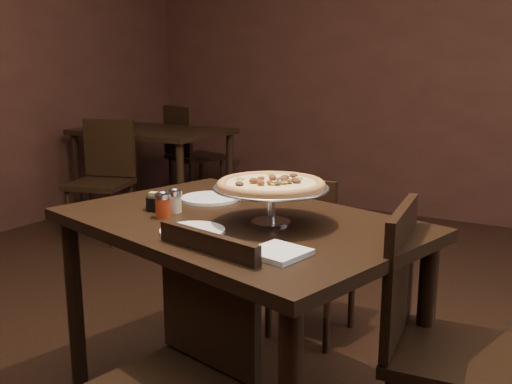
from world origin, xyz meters
The scene contains 16 objects.
room centered at (0.06, 0.03, 1.40)m, with size 6.04×7.04×2.84m.
dining_table centered at (0.05, 0.07, 0.70)m, with size 1.47×1.16×0.81m.
background_table centered at (-2.20, 2.25, 0.70)m, with size 1.29×0.86×0.81m.
pizza_stand centered at (0.19, 0.07, 0.95)m, with size 0.41×0.41×0.17m.
parmesan_shaker centered at (-0.20, 0.02, 0.85)m, with size 0.05×0.05×0.10m.
pepper_flake_shaker centered at (-0.19, -0.06, 0.86)m, with size 0.06×0.06×0.10m.
packet_caddy centered at (-0.28, 0.02, 0.84)m, with size 0.09×0.09×0.07m.
napkin_stack centered at (0.38, -0.23, 0.82)m, with size 0.16×0.16×0.02m, color silver.
plate_left centered at (-0.21, 0.26, 0.81)m, with size 0.24×0.24×0.01m, color white.
plate_near centered at (0.02, -0.17, 0.81)m, with size 0.22×0.22×0.01m, color white.
serving_spatula centered at (0.28, 0.02, 0.94)m, with size 0.15×0.15×0.02m.
chair_far centered at (-0.01, 0.80, 0.46)m, with size 0.40×0.40×0.85m.
chair_near centered at (0.16, -0.42, 0.47)m, with size 0.48×0.48×0.87m.
chair_side centered at (0.77, 0.13, 0.50)m, with size 0.47×0.47×0.92m.
bg_chair_far centered at (-2.24, 2.84, 0.53)m, with size 0.58×0.58×0.98m.
bg_chair_near centered at (-2.15, 1.58, 0.51)m, with size 0.54×0.54×0.94m.
Camera 1 is at (1.12, -1.65, 1.36)m, focal length 40.00 mm.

